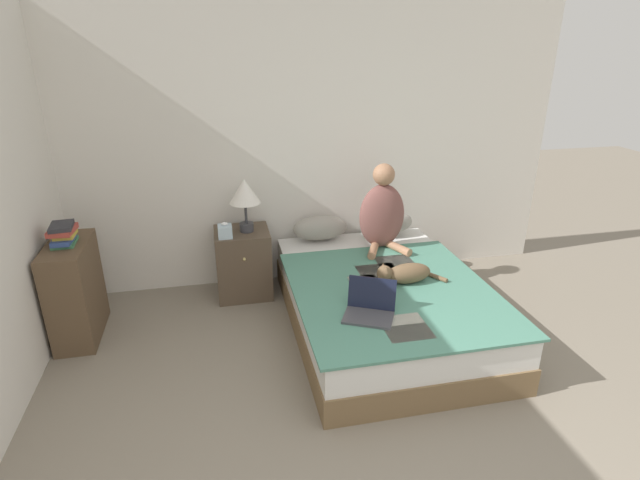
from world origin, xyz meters
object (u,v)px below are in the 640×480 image
Objects in this scene: bed at (383,303)px; bookshelf at (75,291)px; nightstand at (243,263)px; pillow_far at (386,223)px; book_stack_top at (63,234)px; table_lamp at (245,194)px; pillow_near at (320,228)px; tissue_box at (225,231)px; person_sitting at (382,213)px; laptop_open at (370,309)px; cat_tabby at (405,273)px.

bookshelf reaches higher than bed.
bed is 1.36m from nightstand.
bookshelf reaches higher than pillow_far.
bookshelf is at bearing -50.40° from book_stack_top.
nightstand is 0.66m from table_lamp.
bookshelf is at bearing -166.20° from pillow_near.
bed is at bearing -30.34° from tissue_box.
nightstand is at bearing -173.69° from pillow_near.
book_stack_top is (-2.73, -0.51, 0.31)m from pillow_far.
table_lamp reaches higher than bed.
pillow_far is 3.69× the size of tissue_box.
person_sitting is 1.34m from nightstand.
book_stack_top is (-2.11, 0.93, 0.37)m from laptop_open.
laptop_open is (-0.62, -1.43, -0.06)m from pillow_far.
laptop_open is at bearing 41.77° from cat_tabby.
cat_tabby is 2.25× the size of book_stack_top.
pillow_far is (0.33, 0.91, 0.34)m from bed.
laptop_open is 3.01× the size of tissue_box.
pillow_near is 2.15m from book_stack_top.
pillow_far is at bearing 70.22° from bed.
cat_tabby is at bearing 71.19° from laptop_open.
table_lamp is (-1.20, 0.19, 0.20)m from person_sitting.
cat_tabby reaches higher than bed.
tissue_box is at bearing -34.45° from cat_tabby.
pillow_near is at bearing 7.72° from table_lamp.
pillow_far is 1.08× the size of table_lamp.
bed is 2.67× the size of bookshelf.
bed is 0.66m from laptop_open.
tissue_box is at bearing -166.90° from pillow_near.
laptop_open is 0.88× the size of table_lamp.
laptop_open is at bearing -113.37° from pillow_far.
bookshelf is (-2.07, -0.51, -0.17)m from pillow_near.
laptop_open is at bearing -119.25° from bed.
bed is 1.03m from pillow_near.
nightstand is (-1.24, 0.21, -0.46)m from person_sitting.
bed is at bearing -9.62° from bookshelf.
bookshelf is at bearing -163.27° from table_lamp.
tissue_box is (-0.88, -0.21, 0.12)m from pillow_near.
person_sitting is (0.51, -0.29, 0.21)m from pillow_near.
person_sitting is (-0.15, -0.29, 0.21)m from pillow_far.
person_sitting is at bearing -9.44° from nightstand.
book_stack_top reaches higher than pillow_near.
pillow_far is at bearing 3.35° from nightstand.
pillow_near is 3.69× the size of tissue_box.
person_sitting is 2.61m from bookshelf.
bookshelf is (-1.19, -0.30, -0.29)m from tissue_box.
pillow_near is (-0.33, 0.91, 0.34)m from bed.
tissue_box is 0.55× the size of book_stack_top.
pillow_near is at bearing 13.80° from bookshelf.
table_lamp is 1.89× the size of book_stack_top.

